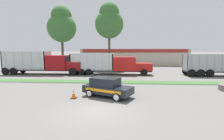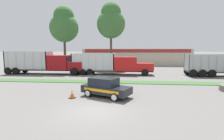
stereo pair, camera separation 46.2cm
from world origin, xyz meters
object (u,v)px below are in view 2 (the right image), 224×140
(rally_car, at_px, (105,87))
(dump_truck_lead, at_px, (118,65))
(dump_truck_trail, at_px, (51,64))
(traffic_cone, at_px, (72,94))

(rally_car, bearing_deg, dump_truck_lead, 89.07)
(dump_truck_trail, relative_size, rally_car, 2.83)
(traffic_cone, bearing_deg, rally_car, 15.51)
(rally_car, xyz_separation_m, traffic_cone, (-2.66, -0.74, -0.49))
(dump_truck_lead, xyz_separation_m, rally_car, (-0.21, -13.12, -0.68))
(dump_truck_trail, bearing_deg, dump_truck_lead, 2.00)
(dump_truck_lead, xyz_separation_m, dump_truck_trail, (-10.71, -0.37, 0.15))
(dump_truck_lead, distance_m, rally_car, 13.14)
(dump_truck_lead, height_order, traffic_cone, dump_truck_lead)
(dump_truck_lead, xyz_separation_m, traffic_cone, (-2.87, -13.86, -1.16))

